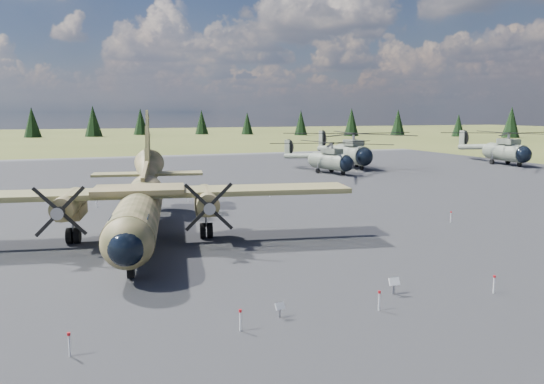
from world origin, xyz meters
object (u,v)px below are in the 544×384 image
object	(u,v)px
helicopter_far	(506,142)
helicopter_near	(330,151)
transport_plane	(141,200)
helicopter_mid	(352,143)

from	to	relation	value
helicopter_far	helicopter_near	bearing A→B (deg)	-171.41
transport_plane	helicopter_near	size ratio (longest dim) A/B	1.27
helicopter_near	helicopter_mid	xyz separation A→B (m)	(6.17, 5.18, 0.71)
transport_plane	helicopter_mid	xyz separation A→B (m)	(34.20, 34.24, 1.17)
helicopter_mid	helicopter_far	xyz separation A→B (m)	(24.68, -4.24, -0.08)
helicopter_far	transport_plane	bearing A→B (deg)	-146.16
transport_plane	helicopter_near	bearing A→B (deg)	56.25
helicopter_near	helicopter_far	world-z (taller)	helicopter_far
helicopter_near	helicopter_mid	size ratio (longest dim) A/B	0.85
transport_plane	helicopter_mid	distance (m)	48.40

